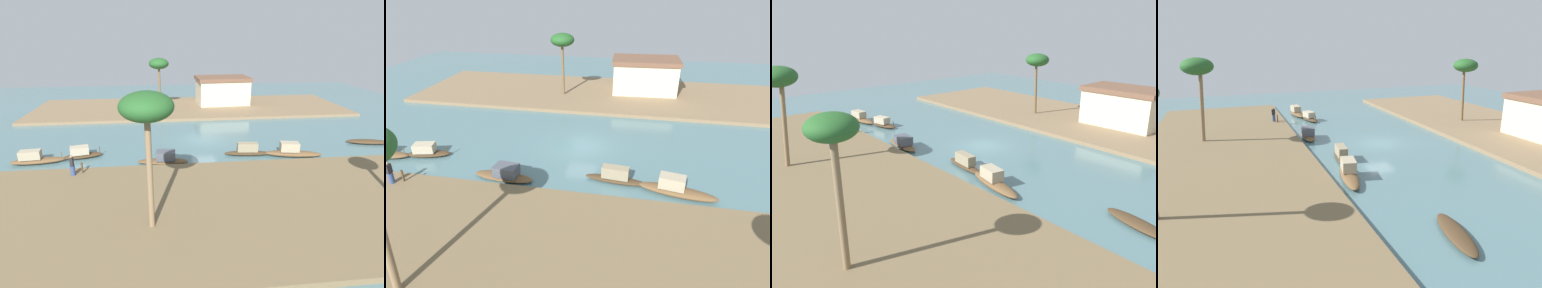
% 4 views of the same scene
% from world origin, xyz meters
% --- Properties ---
extents(river_water, '(72.26, 72.26, 0.00)m').
position_xyz_m(river_water, '(0.00, 0.00, 0.00)').
color(river_water, slate).
rests_on(river_water, ground).
extents(riverbank_left, '(44.36, 13.74, 0.35)m').
position_xyz_m(riverbank_left, '(0.00, -13.95, 0.17)').
color(riverbank_left, brown).
rests_on(riverbank_left, ground).
extents(riverbank_right, '(44.36, 13.74, 0.35)m').
position_xyz_m(riverbank_right, '(0.00, 13.95, 0.17)').
color(riverbank_right, '#846B4C').
rests_on(riverbank_right, ground).
extents(sampan_with_red_awning, '(3.51, 1.79, 1.11)m').
position_xyz_m(sampan_with_red_awning, '(-11.68, -4.06, 0.44)').
color(sampan_with_red_awning, '#47331E').
rests_on(sampan_with_red_awning, river_water).
extents(sampan_foreground, '(4.31, 1.95, 0.42)m').
position_xyz_m(sampan_foreground, '(16.29, -3.25, 0.21)').
color(sampan_foreground, '#47331E').
rests_on(sampan_foreground, river_water).
extents(sampan_near_left_bank, '(4.32, 1.28, 1.18)m').
position_xyz_m(sampan_near_left_bank, '(3.29, -4.96, 0.44)').
color(sampan_near_left_bank, '#47331E').
rests_on(sampan_near_left_bank, river_water).
extents(sampan_midstream, '(5.17, 2.09, 1.32)m').
position_xyz_m(sampan_midstream, '(7.24, -5.69, 0.45)').
color(sampan_midstream, brown).
rests_on(sampan_midstream, river_water).
extents(sampan_downstream_large, '(4.42, 1.55, 1.10)m').
position_xyz_m(sampan_downstream_large, '(-4.35, -6.00, 0.41)').
color(sampan_downstream_large, brown).
rests_on(sampan_downstream_large, river_water).
extents(sampan_open_hull, '(4.56, 1.61, 1.21)m').
position_xyz_m(sampan_open_hull, '(-15.34, -4.91, 0.43)').
color(sampan_open_hull, brown).
rests_on(sampan_open_hull, river_water).
extents(person_on_near_bank, '(0.36, 0.40, 1.62)m').
position_xyz_m(person_on_near_bank, '(-11.36, -8.38, 1.04)').
color(person_on_near_bank, '#33477A').
rests_on(person_on_near_bank, riverbank_left).
extents(mooring_post, '(0.14, 0.14, 0.86)m').
position_xyz_m(mooring_post, '(-10.74, -8.05, 0.78)').
color(mooring_post, '#4C3823').
rests_on(mooring_post, riverbank_left).
extents(palm_tree_left_near, '(2.82, 2.82, 7.62)m').
position_xyz_m(palm_tree_left_near, '(-5.28, -15.53, 6.99)').
color(palm_tree_left_near, '#7F6647').
rests_on(palm_tree_left_near, riverbank_left).
extents(palm_tree_left_far, '(2.21, 2.21, 7.26)m').
position_xyz_m(palm_tree_left_far, '(9.88, -17.52, 6.63)').
color(palm_tree_left_far, '#7F6647').
rests_on(palm_tree_left_far, riverbank_left).
extents(palm_tree_right_tall, '(2.69, 2.69, 7.07)m').
position_xyz_m(palm_tree_right_tall, '(-4.44, 12.38, 6.52)').
color(palm_tree_right_tall, brown).
rests_on(palm_tree_right_tall, riverbank_right).
extents(riverside_building, '(8.08, 5.49, 4.02)m').
position_xyz_m(riverside_building, '(5.00, 15.49, 2.38)').
color(riverside_building, beige).
rests_on(riverside_building, riverbank_right).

